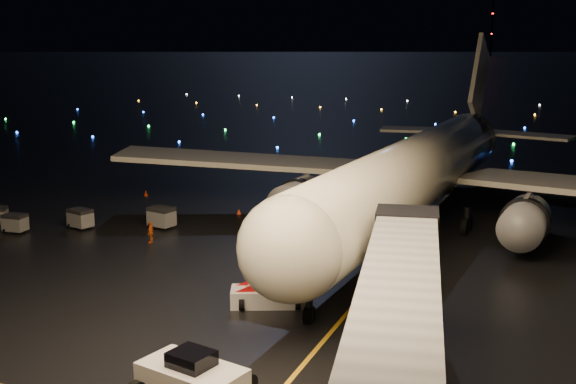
% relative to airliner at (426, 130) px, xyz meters
% --- Properties ---
extents(ground, '(2000.00, 2000.00, 0.00)m').
position_rel_airliner_xyz_m(ground, '(-11.91, 273.65, -7.98)').
color(ground, black).
rests_on(ground, ground).
extents(lane_centre, '(0.25, 80.00, 0.02)m').
position_rel_airliner_xyz_m(lane_centre, '(0.09, -11.35, -7.97)').
color(lane_centre, gold).
rests_on(lane_centre, ground).
extents(airliner, '(59.35, 56.71, 15.95)m').
position_rel_airliner_xyz_m(airliner, '(0.00, 0.00, 0.00)').
color(airliner, silver).
rests_on(airliner, ground).
extents(pushback_tug, '(5.04, 3.39, 2.19)m').
position_rel_airliner_xyz_m(pushback_tug, '(-3.20, -34.28, -6.88)').
color(pushback_tug, silver).
rests_on(pushback_tug, ground).
extents(belt_loader, '(6.87, 4.23, 3.24)m').
position_rel_airliner_xyz_m(belt_loader, '(-4.51, -22.60, -6.36)').
color(belt_loader, silver).
rests_on(belt_loader, ground).
extents(crew_c, '(0.57, 1.02, 1.65)m').
position_rel_airliner_xyz_m(crew_c, '(-18.19, -13.71, -7.15)').
color(crew_c, '#E05415').
rests_on(crew_c, ground).
extents(safety_cone_0, '(0.42, 0.42, 0.46)m').
position_rel_airliner_xyz_m(safety_cone_0, '(-10.20, -9.81, -7.74)').
color(safety_cone_0, '#FF4010').
rests_on(safety_cone_0, ground).
extents(safety_cone_1, '(0.53, 0.53, 0.47)m').
position_rel_airliner_xyz_m(safety_cone_1, '(-8.75, -5.45, -7.74)').
color(safety_cone_1, '#FF4010').
rests_on(safety_cone_1, ground).
extents(safety_cone_2, '(0.46, 0.46, 0.48)m').
position_rel_airliner_xyz_m(safety_cone_2, '(-15.95, -2.75, -7.73)').
color(safety_cone_2, '#FF4010').
rests_on(safety_cone_2, ground).
extents(safety_cone_3, '(0.64, 0.64, 0.55)m').
position_rel_airliner_xyz_m(safety_cone_3, '(-27.93, 0.85, -7.70)').
color(safety_cone_3, '#FF4010').
rests_on(safety_cone_3, ground).
extents(radio_mast, '(1.80, 1.80, 64.00)m').
position_rel_airliner_xyz_m(radio_mast, '(-71.91, 713.65, 24.02)').
color(radio_mast, black).
rests_on(radio_mast, ground).
extents(taxiway_lights, '(164.00, 92.00, 0.36)m').
position_rel_airliner_xyz_m(taxiway_lights, '(-11.91, 79.65, -7.80)').
color(taxiway_lights, black).
rests_on(taxiway_lights, ground).
extents(baggage_cart_0, '(2.29, 1.82, 1.74)m').
position_rel_airliner_xyz_m(baggage_cart_0, '(-19.81, -9.48, -7.11)').
color(baggage_cart_0, gray).
rests_on(baggage_cart_0, ground).
extents(baggage_cart_1, '(2.19, 1.78, 1.62)m').
position_rel_airliner_xyz_m(baggage_cart_1, '(-25.96, -12.08, -7.17)').
color(baggage_cart_1, gray).
rests_on(baggage_cart_1, ground).
extents(baggage_cart_2, '(1.87, 1.39, 1.50)m').
position_rel_airliner_xyz_m(baggage_cart_2, '(-30.05, -15.10, -7.22)').
color(baggage_cart_2, gray).
rests_on(baggage_cart_2, ground).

